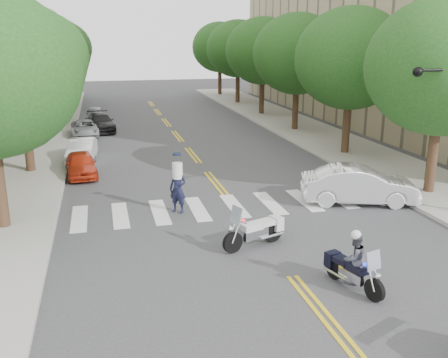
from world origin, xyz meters
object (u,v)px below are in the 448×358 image
object	(u,v)px
motorcycle_police	(353,262)
officer_standing	(178,189)
convertible	(359,185)
motorcycle_parked	(258,230)

from	to	relation	value
motorcycle_police	officer_standing	world-z (taller)	officer_standing
officer_standing	convertible	distance (m)	7.56
motorcycle_police	officer_standing	distance (m)	8.22
motorcycle_parked	officer_standing	bearing A→B (deg)	7.96
motorcycle_police	officer_standing	bearing A→B (deg)	-79.65
motorcycle_parked	convertible	world-z (taller)	convertible
motorcycle_police	officer_standing	size ratio (longest dim) A/B	1.07
motorcycle_parked	convertible	size ratio (longest dim) A/B	0.48
motorcycle_parked	motorcycle_police	bearing A→B (deg)	-175.01
motorcycle_police	motorcycle_parked	world-z (taller)	motorcycle_police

